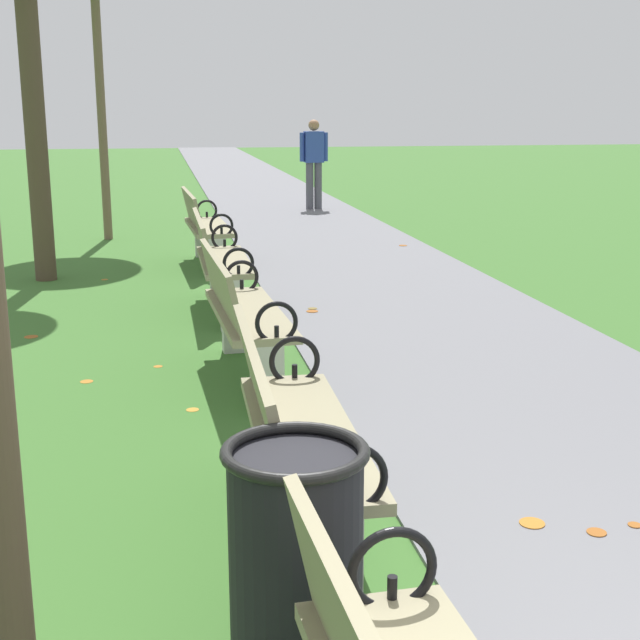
% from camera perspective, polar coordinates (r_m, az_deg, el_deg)
% --- Properties ---
extents(paved_walkway, '(2.60, 44.00, 0.02)m').
position_cam_1_polar(paved_walkway, '(19.70, -3.58, 8.17)').
color(paved_walkway, slate).
rests_on(paved_walkway, ground).
extents(park_bench_2, '(0.50, 1.61, 0.90)m').
position_cam_1_polar(park_bench_2, '(3.93, -1.79, -7.28)').
color(park_bench_2, gray).
rests_on(park_bench_2, ground).
extents(park_bench_3, '(0.54, 1.62, 0.90)m').
position_cam_1_polar(park_bench_3, '(6.17, -5.10, 0.47)').
color(park_bench_3, gray).
rests_on(park_bench_3, ground).
extents(park_bench_4, '(0.47, 1.60, 0.90)m').
position_cam_1_polar(park_bench_4, '(8.28, -6.53, 3.82)').
color(park_bench_4, gray).
rests_on(park_bench_4, ground).
extents(park_bench_5, '(0.55, 1.62, 0.90)m').
position_cam_1_polar(park_bench_5, '(10.68, -7.47, 6.00)').
color(park_bench_5, gray).
rests_on(park_bench_5, ground).
extents(pedestrian_walking, '(0.53, 0.24, 1.62)m').
position_cam_1_polar(pedestrian_walking, '(16.49, -0.40, 10.33)').
color(pedestrian_walking, '#4C4C56').
rests_on(pedestrian_walking, paved_walkway).
extents(trash_bin, '(0.48, 0.48, 0.84)m').
position_cam_1_polar(trash_bin, '(3.00, -1.57, -15.51)').
color(trash_bin, black).
rests_on(trash_bin, ground).
extents(scattered_leaves, '(4.54, 11.60, 0.02)m').
position_cam_1_polar(scattered_leaves, '(6.10, -3.38, -4.26)').
color(scattered_leaves, gold).
rests_on(scattered_leaves, ground).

